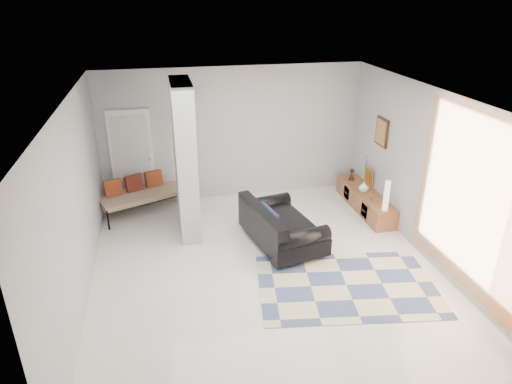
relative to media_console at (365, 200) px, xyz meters
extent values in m
plane|color=silver|center=(-2.52, -1.70, -0.20)|extent=(6.00, 6.00, 0.00)
plane|color=white|center=(-2.52, -1.70, 2.60)|extent=(6.00, 6.00, 0.00)
plane|color=#B2B4B6|center=(-2.52, 1.30, 1.20)|extent=(6.00, 0.00, 6.00)
plane|color=#B2B4B6|center=(-2.52, -4.70, 1.20)|extent=(6.00, 0.00, 6.00)
plane|color=#B2B4B6|center=(-5.27, -1.70, 1.20)|extent=(0.00, 6.00, 6.00)
plane|color=#B2B4B6|center=(0.23, -1.70, 1.20)|extent=(0.00, 6.00, 6.00)
cube|color=#B6BCBE|center=(-3.62, -0.10, 1.20)|extent=(0.35, 1.20, 2.80)
cube|color=white|center=(-4.62, 1.26, 0.82)|extent=(0.85, 0.06, 2.04)
plane|color=orange|center=(0.15, -2.85, 1.25)|extent=(0.00, 2.55, 2.55)
cube|color=#3E1D11|center=(0.20, 0.00, 1.45)|extent=(0.04, 0.45, 0.55)
cube|color=brown|center=(0.00, 0.00, 0.00)|extent=(0.45, 2.01, 0.40)
cube|color=#3E1D11|center=(-0.22, -0.45, 0.00)|extent=(0.02, 0.27, 0.28)
cube|color=#3E1D11|center=(-0.22, 0.44, 0.00)|extent=(0.02, 0.27, 0.28)
cube|color=#F1B447|center=(0.18, 0.28, 0.40)|extent=(0.09, 0.32, 0.40)
cube|color=silver|center=(-0.10, -0.45, 0.26)|extent=(0.04, 0.10, 0.12)
cylinder|color=silver|center=(-2.30, -1.77, -0.15)|extent=(0.05, 0.05, 0.10)
cylinder|color=silver|center=(-2.58, -0.36, -0.15)|extent=(0.05, 0.05, 0.10)
cylinder|color=silver|center=(-1.51, -1.62, -0.15)|extent=(0.05, 0.05, 0.10)
cylinder|color=silver|center=(-1.79, -0.20, -0.15)|extent=(0.05, 0.05, 0.10)
cube|color=black|center=(-2.04, -0.99, 0.05)|extent=(1.32, 1.85, 0.30)
cube|color=black|center=(-2.44, -1.07, 0.38)|extent=(0.52, 1.69, 0.36)
cylinder|color=black|center=(-1.90, -1.69, 0.28)|extent=(0.99, 0.46, 0.28)
cylinder|color=black|center=(-2.18, -0.28, 0.28)|extent=(0.99, 0.46, 0.28)
cube|color=black|center=(-2.32, -1.04, 0.40)|extent=(0.26, 0.63, 0.31)
cylinder|color=black|center=(-5.12, 0.21, 0.00)|extent=(0.04, 0.04, 0.40)
cylinder|color=black|center=(-3.44, 0.89, 0.00)|extent=(0.04, 0.04, 0.40)
cylinder|color=black|center=(-5.40, 0.90, 0.00)|extent=(0.04, 0.04, 0.40)
cylinder|color=black|center=(-3.72, 1.59, 0.00)|extent=(0.04, 0.04, 0.40)
cube|color=#C6B190|center=(-4.42, 0.90, 0.18)|extent=(2.00, 1.41, 0.12)
cube|color=#8F371A|center=(-5.02, 0.82, 0.40)|extent=(0.38, 0.28, 0.33)
cube|color=maroon|center=(-4.62, 0.98, 0.40)|extent=(0.38, 0.28, 0.33)
cube|color=#8F371A|center=(-4.23, 1.14, 0.40)|extent=(0.38, 0.28, 0.33)
cube|color=beige|center=(-1.40, -2.44, -0.20)|extent=(2.94, 2.18, 0.01)
cylinder|color=silver|center=(-0.02, -0.87, 0.49)|extent=(0.11, 0.11, 0.58)
imported|color=white|center=(-0.05, 0.02, 0.30)|extent=(0.20, 0.20, 0.21)
camera|label=1|loc=(-4.01, -7.85, 3.98)|focal=32.00mm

